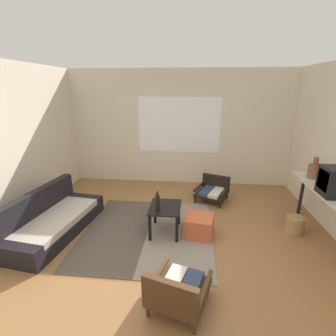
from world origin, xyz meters
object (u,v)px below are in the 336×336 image
at_px(coffee_table, 165,212).
at_px(glass_bottle, 157,202).
at_px(armchair_by_window, 213,190).
at_px(ottoman_orange, 199,225).
at_px(couch, 52,221).
at_px(armchair_striped_foreground, 177,291).
at_px(wicker_basket, 294,224).
at_px(clay_vase, 314,171).
at_px(console_shelf, 326,194).

distance_m(coffee_table, glass_bottle, 0.27).
xyz_separation_m(armchair_by_window, ottoman_orange, (-0.32, -1.38, -0.06)).
distance_m(couch, coffee_table, 1.86).
bearing_deg(armchair_striped_foreground, wicker_basket, 42.85).
bearing_deg(armchair_striped_foreground, armchair_by_window, 78.52).
distance_m(coffee_table, clay_vase, 2.58).
relative_size(coffee_table, console_shelf, 0.37).
xyz_separation_m(armchair_by_window, clay_vase, (1.58, -0.77, 0.74)).
bearing_deg(ottoman_orange, clay_vase, 17.63).
bearing_deg(coffee_table, console_shelf, 2.49).
distance_m(armchair_striped_foreground, clay_vase, 3.06).
bearing_deg(coffee_table, glass_bottle, -136.87).
distance_m(armchair_by_window, glass_bottle, 1.80).
bearing_deg(couch, wicker_basket, 5.68).
bearing_deg(console_shelf, armchair_by_window, 141.46).
distance_m(ottoman_orange, clay_vase, 2.14).
xyz_separation_m(couch, wicker_basket, (3.95, 0.39, -0.07)).
relative_size(couch, ottoman_orange, 4.23).
xyz_separation_m(ottoman_orange, console_shelf, (1.90, 0.12, 0.58)).
bearing_deg(armchair_striped_foreground, clay_vase, 43.78).
bearing_deg(wicker_basket, ottoman_orange, -171.65).
height_order(console_shelf, wicker_basket, console_shelf).
bearing_deg(armchair_striped_foreground, console_shelf, 36.32).
bearing_deg(ottoman_orange, couch, -176.08).
relative_size(armchair_by_window, console_shelf, 0.47).
xyz_separation_m(armchair_by_window, wicker_basket, (1.24, -1.15, -0.08)).
distance_m(clay_vase, glass_bottle, 2.66).
xyz_separation_m(coffee_table, armchair_striped_foreground, (0.29, -1.48, -0.13)).
height_order(coffee_table, armchair_by_window, armchair_by_window).
distance_m(ottoman_orange, glass_bottle, 0.78).
height_order(armchair_striped_foreground, wicker_basket, armchair_striped_foreground).
xyz_separation_m(coffee_table, armchair_by_window, (0.86, 1.36, -0.15)).
distance_m(console_shelf, clay_vase, 0.53).
height_order(couch, glass_bottle, glass_bottle).
height_order(couch, coffee_table, couch).
relative_size(armchair_by_window, armchair_striped_foreground, 1.02).
relative_size(armchair_by_window, ottoman_orange, 1.76).
relative_size(coffee_table, armchair_striped_foreground, 0.79).
bearing_deg(wicker_basket, console_shelf, -17.85).
height_order(armchair_by_window, wicker_basket, armchair_by_window).
height_order(coffee_table, console_shelf, console_shelf).
distance_m(armchair_striped_foreground, wicker_basket, 2.48).
bearing_deg(clay_vase, console_shelf, -90.00).
distance_m(coffee_table, armchair_striped_foreground, 1.51).
bearing_deg(glass_bottle, console_shelf, 4.66).
relative_size(coffee_table, glass_bottle, 2.02).
bearing_deg(clay_vase, glass_bottle, -164.90).
bearing_deg(clay_vase, coffee_table, -166.50).
bearing_deg(console_shelf, ottoman_orange, -176.28).
distance_m(couch, console_shelf, 4.33).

